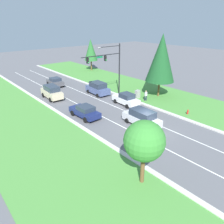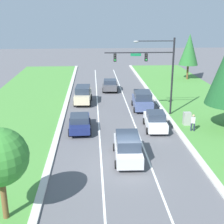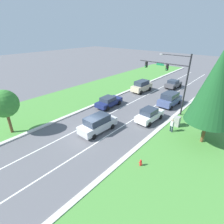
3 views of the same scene
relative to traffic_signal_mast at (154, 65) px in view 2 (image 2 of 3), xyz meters
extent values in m
plane|color=#5B5B60|center=(-4.11, -11.75, -5.48)|extent=(160.00, 160.00, 0.00)
cube|color=beige|center=(1.54, -11.75, -5.40)|extent=(0.50, 90.00, 0.15)
cube|color=beige|center=(-9.76, -11.75, -5.40)|extent=(0.50, 90.00, 0.15)
cube|color=white|center=(-5.91, -11.75, -5.48)|extent=(0.14, 81.00, 0.01)
cube|color=white|center=(-2.31, -11.75, -5.48)|extent=(0.14, 81.00, 0.01)
cylinder|color=black|center=(2.01, 0.01, -1.33)|extent=(0.20, 0.20, 8.29)
cylinder|color=black|center=(-1.59, 0.01, 1.32)|extent=(7.19, 0.12, 0.12)
cube|color=#147042|center=(-1.95, 0.01, 1.10)|extent=(1.10, 0.04, 0.28)
cylinder|color=black|center=(0.03, 0.01, 2.48)|extent=(3.95, 0.09, 0.09)
ellipsoid|color=gray|center=(-1.95, 0.01, 2.43)|extent=(0.56, 0.28, 0.20)
cube|color=black|center=(-0.87, 0.01, 0.82)|extent=(0.28, 0.32, 0.80)
sphere|color=#2D2D2D|center=(-0.87, -0.16, 1.05)|extent=(0.16, 0.16, 0.16)
sphere|color=#2D2D2D|center=(-0.87, -0.16, 0.82)|extent=(0.16, 0.16, 0.16)
sphere|color=#23D647|center=(-0.87, -0.16, 0.59)|extent=(0.16, 0.16, 0.16)
cube|color=black|center=(-4.10, 0.01, 0.82)|extent=(0.28, 0.32, 0.80)
sphere|color=#2D2D2D|center=(-4.10, -0.16, 1.05)|extent=(0.16, 0.16, 0.16)
sphere|color=#2D2D2D|center=(-4.10, -0.16, 0.82)|extent=(0.16, 0.16, 0.16)
sphere|color=#23D647|center=(-4.10, -0.16, 0.59)|extent=(0.16, 0.16, 0.16)
cube|color=beige|center=(-7.67, 5.25, -4.61)|extent=(2.08, 4.78, 1.00)
cube|color=#283342|center=(-7.67, 5.14, -3.72)|extent=(1.80, 2.90, 0.78)
cylinder|color=black|center=(-6.69, 6.66, -5.10)|extent=(0.28, 0.76, 0.75)
cylinder|color=black|center=(-8.50, 6.75, -5.10)|extent=(0.28, 0.76, 0.75)
cylinder|color=black|center=(-6.83, 3.75, -5.10)|extent=(0.28, 0.76, 0.75)
cylinder|color=black|center=(-8.65, 3.84, -5.10)|extent=(0.28, 0.76, 0.75)
cube|color=silver|center=(-3.89, -10.56, -4.74)|extent=(2.03, 4.93, 0.87)
cube|color=#283342|center=(-3.89, -10.68, -3.91)|extent=(1.78, 2.97, 0.80)
cylinder|color=black|center=(-2.92, -9.08, -5.18)|extent=(0.26, 0.61, 0.60)
cylinder|color=black|center=(-4.77, -9.03, -5.18)|extent=(0.26, 0.61, 0.60)
cylinder|color=black|center=(-3.01, -12.10, -5.18)|extent=(0.26, 0.61, 0.60)
cylinder|color=black|center=(-4.86, -12.05, -5.18)|extent=(0.26, 0.61, 0.60)
cube|color=#475684|center=(-0.73, 2.36, -4.70)|extent=(2.23, 4.63, 0.94)
cube|color=#283342|center=(-0.74, 2.25, -3.81)|extent=(1.95, 2.80, 0.84)
cylinder|color=black|center=(0.33, 3.73, -5.17)|extent=(0.26, 0.63, 0.62)
cylinder|color=black|center=(-1.68, 3.81, -5.17)|extent=(0.26, 0.63, 0.62)
cylinder|color=black|center=(0.21, 0.91, -5.17)|extent=(0.26, 0.63, 0.62)
cylinder|color=black|center=(-1.79, 0.99, -5.17)|extent=(0.26, 0.63, 0.62)
cube|color=navy|center=(-7.75, -4.21, -4.79)|extent=(2.02, 4.70, 0.66)
cube|color=#283342|center=(-7.74, -4.49, -4.17)|extent=(1.75, 2.14, 0.58)
cylinder|color=black|center=(-6.87, -2.75, -5.12)|extent=(0.26, 0.72, 0.72)
cylinder|color=black|center=(-8.71, -2.80, -5.12)|extent=(0.26, 0.72, 0.72)
cylinder|color=black|center=(-6.78, -5.62, -5.12)|extent=(0.26, 0.72, 0.72)
cylinder|color=black|center=(-8.62, -5.68, -5.12)|extent=(0.26, 0.72, 0.72)
cube|color=#4C4C51|center=(-3.97, 11.50, -4.75)|extent=(2.13, 4.23, 0.74)
cube|color=#283342|center=(-3.98, 11.26, -4.10)|extent=(1.82, 1.95, 0.56)
cylinder|color=black|center=(-2.97, 12.73, -5.12)|extent=(0.28, 0.73, 0.72)
cylinder|color=black|center=(-4.83, 12.83, -5.12)|extent=(0.28, 0.73, 0.72)
cylinder|color=black|center=(-3.11, 10.17, -5.12)|extent=(0.28, 0.73, 0.72)
cylinder|color=black|center=(-4.98, 10.28, -5.12)|extent=(0.28, 0.73, 0.72)
cube|color=white|center=(-0.53, -4.30, -4.77)|extent=(2.01, 4.52, 0.78)
cube|color=#283342|center=(-0.55, -4.56, -4.04)|extent=(1.70, 2.07, 0.68)
cylinder|color=black|center=(0.41, -2.97, -5.16)|extent=(0.27, 0.65, 0.64)
cylinder|color=black|center=(-1.33, -2.88, -5.16)|extent=(0.27, 0.65, 0.64)
cylinder|color=black|center=(0.27, -5.71, -5.16)|extent=(0.27, 0.65, 0.64)
cylinder|color=black|center=(-1.47, -5.62, -5.16)|extent=(0.27, 0.65, 0.64)
cube|color=#9E9E99|center=(2.81, -3.52, -4.80)|extent=(0.70, 0.60, 1.36)
cylinder|color=#232842|center=(2.75, -5.16, -5.06)|extent=(0.14, 0.14, 0.84)
cylinder|color=#232842|center=(3.00, -5.25, -5.06)|extent=(0.14, 0.14, 0.84)
cube|color=#B7B7BC|center=(2.87, -5.20, -4.34)|extent=(0.43, 0.33, 0.60)
sphere|color=tan|center=(2.87, -5.20, -3.90)|extent=(0.22, 0.22, 0.22)
cylinder|color=brown|center=(-11.27, -17.42, -4.20)|extent=(0.32, 0.32, 2.55)
cylinder|color=brown|center=(9.41, 18.54, -4.23)|extent=(0.32, 0.32, 2.49)
cone|color=#28662D|center=(9.41, 18.54, -0.47)|extent=(3.15, 3.15, 5.04)
camera|label=1|loc=(-21.76, -26.25, 6.15)|focal=35.00mm
camera|label=2|loc=(-6.44, -32.16, 5.20)|focal=50.00mm
camera|label=3|loc=(9.00, -23.11, 5.56)|focal=28.00mm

